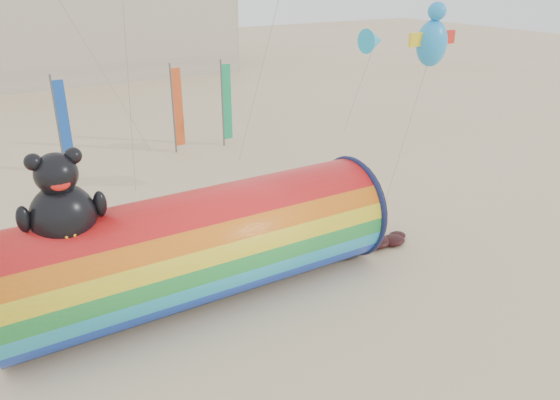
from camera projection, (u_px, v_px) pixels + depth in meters
ground at (290, 280)px, 19.02m from camera, size 160.00×160.00×0.00m
windsock_assembly at (201, 243)px, 17.48m from camera, size 12.53×3.82×5.78m
kite_handler at (357, 206)px, 22.64m from camera, size 0.81×0.74×1.87m
fabric_bundle at (379, 241)px, 21.40m from camera, size 2.62×1.35×0.41m
festival_banners at (159, 111)px, 30.68m from camera, size 10.01×0.39×5.20m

